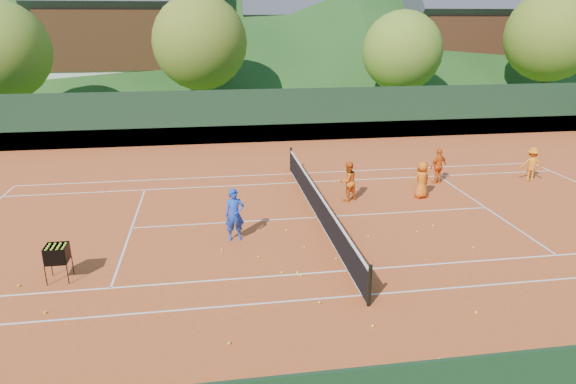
{
  "coord_description": "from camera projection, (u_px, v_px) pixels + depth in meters",
  "views": [
    {
      "loc": [
        -3.65,
        -16.58,
        6.69
      ],
      "look_at": [
        -1.07,
        0.0,
        1.02
      ],
      "focal_mm": 32.0,
      "sensor_mm": 36.0,
      "label": 1
    }
  ],
  "objects": [
    {
      "name": "tennis_ball_2",
      "position": [
        439.0,
        359.0,
        10.54
      ],
      "size": [
        0.07,
        0.07,
        0.07
      ],
      "primitive_type": "sphere",
      "color": "#D6E826",
      "rests_on": "clay_court"
    },
    {
      "name": "chalet_mid",
      "position": [
        306.0,
        38.0,
        49.3
      ],
      "size": [
        12.65,
        8.82,
        11.45
      ],
      "color": "beige",
      "rests_on": "ground"
    },
    {
      "name": "student_c",
      "position": [
        422.0,
        180.0,
        19.96
      ],
      "size": [
        0.83,
        0.67,
        1.47
      ],
      "primitive_type": "imported",
      "rotation": [
        0.0,
        0.0,
        3.46
      ],
      "color": "orange",
      "rests_on": "clay_court"
    },
    {
      "name": "chalet_left",
      "position": [
        128.0,
        32.0,
        43.01
      ],
      "size": [
        13.8,
        9.93,
        12.92
      ],
      "color": "beige",
      "rests_on": "ground"
    },
    {
      "name": "ball_hopper",
      "position": [
        57.0,
        254.0,
        13.6
      ],
      "size": [
        0.57,
        0.57,
        1.0
      ],
      "color": "black",
      "rests_on": "clay_court"
    },
    {
      "name": "student_d",
      "position": [
        532.0,
        164.0,
        22.03
      ],
      "size": [
        1.09,
        0.83,
        1.49
      ],
      "primitive_type": "imported",
      "rotation": [
        0.0,
        0.0,
        2.82
      ],
      "color": "orange",
      "rests_on": "clay_court"
    },
    {
      "name": "student_b",
      "position": [
        438.0,
        166.0,
        21.72
      ],
      "size": [
        0.98,
        0.71,
        1.54
      ],
      "primitive_type": "imported",
      "rotation": [
        0.0,
        0.0,
        3.56
      ],
      "color": "orange",
      "rests_on": "clay_court"
    },
    {
      "name": "tree_b",
      "position": [
        200.0,
        42.0,
        34.67
      ],
      "size": [
        6.4,
        6.4,
        8.4
      ],
      "color": "#3D2718",
      "rests_on": "ground"
    },
    {
      "name": "tree_a",
      "position": [
        0.0,
        51.0,
        31.15
      ],
      "size": [
        6.0,
        6.0,
        7.88
      ],
      "color": "#3C2618",
      "rests_on": "ground"
    },
    {
      "name": "student_a",
      "position": [
        348.0,
        181.0,
        19.67
      ],
      "size": [
        0.92,
        0.84,
        1.54
      ],
      "primitive_type": "imported",
      "rotation": [
        0.0,
        0.0,
        3.56
      ],
      "color": "orange",
      "rests_on": "clay_court"
    },
    {
      "name": "clay_court",
      "position": [
        318.0,
        218.0,
        18.19
      ],
      "size": [
        40.0,
        24.0,
        0.02
      ],
      "primitive_type": "cube",
      "color": "#BB491E",
      "rests_on": "ground"
    },
    {
      "name": "tennis_ball_26",
      "position": [
        368.0,
        237.0,
        16.48
      ],
      "size": [
        0.07,
        0.07,
        0.07
      ],
      "primitive_type": "sphere",
      "color": "#D6E826",
      "rests_on": "clay_court"
    },
    {
      "name": "tennis_ball_5",
      "position": [
        19.0,
        286.0,
        13.45
      ],
      "size": [
        0.07,
        0.07,
        0.07
      ],
      "primitive_type": "sphere",
      "color": "#D6E826",
      "rests_on": "clay_court"
    },
    {
      "name": "tennis_ball_21",
      "position": [
        282.0,
        272.0,
        14.16
      ],
      "size": [
        0.07,
        0.07,
        0.07
      ],
      "primitive_type": "sphere",
      "color": "#D6E826",
      "rests_on": "clay_court"
    },
    {
      "name": "tree_d",
      "position": [
        551.0,
        36.0,
        38.35
      ],
      "size": [
        6.8,
        6.8,
        8.93
      ],
      "color": "#3D2718",
      "rests_on": "ground"
    },
    {
      "name": "tennis_ball_4",
      "position": [
        259.0,
        257.0,
        15.09
      ],
      "size": [
        0.07,
        0.07,
        0.07
      ],
      "primitive_type": "sphere",
      "color": "#D6E826",
      "rests_on": "clay_court"
    },
    {
      "name": "tree_c",
      "position": [
        402.0,
        51.0,
        35.98
      ],
      "size": [
        5.6,
        5.6,
        7.35
      ],
      "color": "#432C1A",
      "rests_on": "ground"
    },
    {
      "name": "coach",
      "position": [
        235.0,
        215.0,
        16.09
      ],
      "size": [
        0.64,
        0.45,
        1.69
      ],
      "primitive_type": "imported",
      "rotation": [
        0.0,
        0.0,
        0.07
      ],
      "color": "#1C3FB9",
      "rests_on": "clay_court"
    },
    {
      "name": "tennis_ball_6",
      "position": [
        222.0,
        250.0,
        15.55
      ],
      "size": [
        0.07,
        0.07,
        0.07
      ],
      "primitive_type": "sphere",
      "color": "#D6E826",
      "rests_on": "clay_court"
    },
    {
      "name": "tennis_ball_13",
      "position": [
        433.0,
        226.0,
        17.35
      ],
      "size": [
        0.07,
        0.07,
        0.07
      ],
      "primitive_type": "sphere",
      "color": "#D6E826",
      "rests_on": "clay_court"
    },
    {
      "name": "tennis_ball_17",
      "position": [
        320.0,
        302.0,
        12.66
      ],
      "size": [
        0.07,
        0.07,
        0.07
      ],
      "primitive_type": "sphere",
      "color": "#D6E826",
      "rests_on": "clay_court"
    },
    {
      "name": "tennis_ball_8",
      "position": [
        417.0,
        232.0,
        16.87
      ],
      "size": [
        0.07,
        0.07,
        0.07
      ],
      "primitive_type": "sphere",
      "color": "#D6E826",
      "rests_on": "clay_court"
    },
    {
      "name": "court_lines",
      "position": [
        318.0,
        217.0,
        18.18
      ],
      "size": [
        23.83,
        11.03,
        0.0
      ],
      "color": "white",
      "rests_on": "clay_court"
    },
    {
      "name": "tennis_ball_25",
      "position": [
        373.0,
        326.0,
        11.69
      ],
      "size": [
        0.07,
        0.07,
        0.07
      ],
      "primitive_type": "sphere",
      "color": "#D6E826",
      "rests_on": "clay_court"
    },
    {
      "name": "perimeter_fence",
      "position": [
        318.0,
        184.0,
        17.79
      ],
      "size": [
        40.4,
        24.24,
        3.0
      ],
      "color": "black",
      "rests_on": "clay_court"
    },
    {
      "name": "tennis_ball_1",
      "position": [
        229.0,
        343.0,
        11.07
      ],
      "size": [
        0.07,
        0.07,
        0.07
      ],
      "primitive_type": "sphere",
      "color": "#D6E826",
      "rests_on": "clay_court"
    },
    {
      "name": "tennis_ball_12",
      "position": [
        473.0,
        248.0,
        15.69
      ],
      "size": [
        0.07,
        0.07,
        0.07
      ],
      "primitive_type": "sphere",
      "color": "#D6E826",
      "rests_on": "clay_court"
    },
    {
      "name": "tennis_ball_16",
      "position": [
        45.0,
        312.0,
        12.23
      ],
      "size": [
        0.07,
        0.07,
        0.07
      ],
      "primitive_type": "sphere",
      "color": "#D6E826",
      "rests_on": "clay_court"
    },
    {
      "name": "tennis_ball_20",
      "position": [
        305.0,
        247.0,
        15.73
      ],
      "size": [
        0.07,
        0.07,
        0.07
      ],
      "primitive_type": "sphere",
      "color": "#D6E826",
      "rests_on": "clay_court"
    },
    {
      "name": "tennis_ball_22",
      "position": [
        476.0,
        312.0,
        12.23
      ],
      "size": [
        0.07,
        0.07,
        0.07
      ],
      "primitive_type": "sphere",
      "color": "#D6E826",
      "rests_on": "clay_court"
    },
    {
      "name": "tennis_ball_14",
      "position": [
        301.0,
        275.0,
        14.01
      ],
      "size": [
        0.07,
        0.07,
        0.07
      ],
      "primitive_type": "sphere",
      "color": "#D6E826",
      "rests_on": "clay_court"
    },
    {
      "name": "ground",
      "position": [
        318.0,
        218.0,
        18.19
      ],
      "size": [
        400.0,
        400.0,
        0.0
      ],
      "primitive_type": "plane",
      "color": "#2C541A",
      "rests_on": "ground"
    },
    {
      "name": "tennis_ball_7",
      "position": [
        298.0,
        273.0,
        14.15
      ],
      "size": [
        0.07,
        0.07,
        0.07
      ],
      "primitive_type": "sphere",
      "color": "#D6E826",
      "rests_on": "clay_court"
    },
    {
      "name": "tennis_net",
      "position": [
        318.0,
        204.0,
        18.03
      ],
      "size": [
        0.1,
        12.07,
        1.1
      ],
      "color": "black",
      "rests_on": "clay_court"
    },
    {
      "name": "tennis_ball_3",
      "position": [
        336.0,
        259.0,
        14.98
      ],
      "size": [
        0.07,
        0.07,
        0.07
      ],
      "primitive_type": "sphere",
      "color": "#D6E826",
      "rests_on": "clay_court"
    },
    {
      "name": "chalet_right",
      "position": [
        463.0,
        35.0,
        47.51
      ],
      "size": [
        11.5,
        8.82,
        11.91
      ],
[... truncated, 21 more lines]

